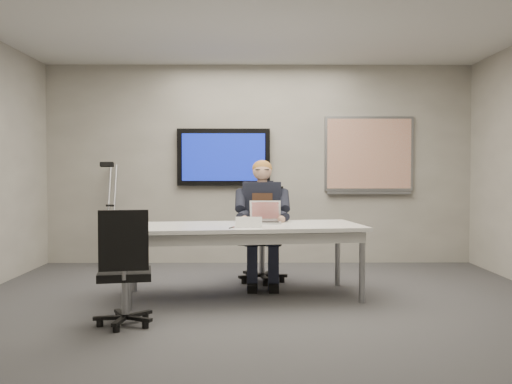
{
  "coord_description": "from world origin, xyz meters",
  "views": [
    {
      "loc": [
        -0.1,
        -5.07,
        1.29
      ],
      "look_at": [
        -0.06,
        0.87,
        1.08
      ],
      "focal_mm": 40.0,
      "sensor_mm": 36.0,
      "label": 1
    }
  ],
  "objects_px": {
    "conference_table": "(243,233)",
    "office_chair_near": "(125,290)",
    "seated_person": "(262,235)",
    "office_chair_far": "(263,252)",
    "laptop": "(265,217)"
  },
  "relations": [
    {
      "from": "conference_table",
      "to": "office_chair_near",
      "type": "bearing_deg",
      "value": -138.53
    },
    {
      "from": "seated_person",
      "to": "conference_table",
      "type": "bearing_deg",
      "value": -106.8
    },
    {
      "from": "office_chair_far",
      "to": "laptop",
      "type": "bearing_deg",
      "value": -79.17
    },
    {
      "from": "office_chair_far",
      "to": "office_chair_near",
      "type": "height_order",
      "value": "office_chair_far"
    },
    {
      "from": "office_chair_far",
      "to": "laptop",
      "type": "height_order",
      "value": "office_chair_far"
    },
    {
      "from": "seated_person",
      "to": "laptop",
      "type": "distance_m",
      "value": 0.43
    },
    {
      "from": "conference_table",
      "to": "laptop",
      "type": "height_order",
      "value": "laptop"
    },
    {
      "from": "conference_table",
      "to": "laptop",
      "type": "xyz_separation_m",
      "value": [
        0.23,
        0.22,
        0.14
      ]
    },
    {
      "from": "conference_table",
      "to": "office_chair_far",
      "type": "distance_m",
      "value": 0.94
    },
    {
      "from": "conference_table",
      "to": "laptop",
      "type": "distance_m",
      "value": 0.35
    },
    {
      "from": "office_chair_near",
      "to": "office_chair_far",
      "type": "bearing_deg",
      "value": -131.46
    },
    {
      "from": "conference_table",
      "to": "laptop",
      "type": "relative_size",
      "value": 7.37
    },
    {
      "from": "office_chair_far",
      "to": "seated_person",
      "type": "xyz_separation_m",
      "value": [
        -0.01,
        -0.27,
        0.23
      ]
    },
    {
      "from": "seated_person",
      "to": "laptop",
      "type": "xyz_separation_m",
      "value": [
        0.03,
        -0.37,
        0.23
      ]
    },
    {
      "from": "office_chair_near",
      "to": "conference_table",
      "type": "bearing_deg",
      "value": -141.22
    }
  ]
}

